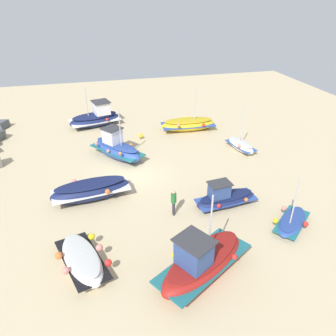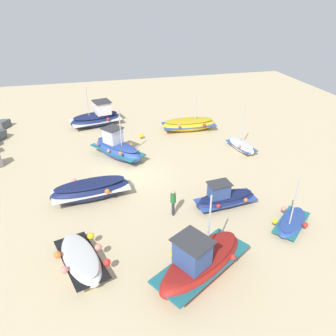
# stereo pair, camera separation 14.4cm
# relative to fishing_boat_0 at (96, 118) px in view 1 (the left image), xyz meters

# --- Properties ---
(ground_plane) EXTENTS (56.24, 56.24, 0.00)m
(ground_plane) POSITION_rel_fishing_boat_0_xyz_m (-10.37, -1.92, -0.80)
(ground_plane) COLOR #C6B289
(fishing_boat_0) EXTENTS (3.23, 5.31, 3.97)m
(fishing_boat_0) POSITION_rel_fishing_boat_0_xyz_m (0.00, 0.00, 0.00)
(fishing_boat_0) COLOR navy
(fishing_boat_0) RESTS_ON ground_plane
(fishing_boat_1) EXTENTS (4.29, 5.45, 4.29)m
(fishing_boat_1) POSITION_rel_fishing_boat_0_xyz_m (-20.30, -3.75, -0.00)
(fishing_boat_1) COLOR maroon
(fishing_boat_1) RESTS_ON ground_plane
(fishing_boat_2) EXTENTS (4.83, 4.20, 4.15)m
(fishing_boat_2) POSITION_rel_fishing_boat_0_xyz_m (-7.42, -1.21, 0.03)
(fishing_boat_2) COLOR #2D4C9E
(fishing_boat_2) RESTS_ON ground_plane
(fishing_boat_3) EXTENTS (3.19, 1.69, 3.90)m
(fishing_boat_3) POSITION_rel_fishing_boat_0_xyz_m (-8.59, -11.34, -0.35)
(fishing_boat_3) COLOR white
(fishing_boat_3) RESTS_ON ground_plane
(fishing_boat_4) EXTENTS (1.82, 4.07, 1.75)m
(fishing_boat_4) POSITION_rel_fishing_boat_0_xyz_m (-15.52, -6.95, -0.24)
(fishing_boat_4) COLOR navy
(fishing_boat_4) RESTS_ON ground_plane
(fishing_boat_5) EXTENTS (2.38, 5.25, 3.91)m
(fishing_boat_5) POSITION_rel_fishing_boat_0_xyz_m (-3.38, -8.39, -0.21)
(fishing_boat_5) COLOR gold
(fishing_boat_5) RESTS_ON ground_plane
(fishing_boat_6) EXTENTS (2.30, 5.17, 1.22)m
(fishing_boat_6) POSITION_rel_fishing_boat_0_xyz_m (-12.77, 0.97, -0.14)
(fishing_boat_6) COLOR navy
(fishing_boat_6) RESTS_ON ground_plane
(fishing_boat_7) EXTENTS (4.12, 2.73, 0.93)m
(fishing_boat_7) POSITION_rel_fishing_boat_0_xyz_m (-18.43, 1.63, -0.36)
(fishing_boat_7) COLOR white
(fishing_boat_7) RESTS_ON ground_plane
(fishing_boat_8) EXTENTS (2.88, 3.13, 3.35)m
(fishing_boat_8) POSITION_rel_fishing_boat_0_xyz_m (-18.28, -9.82, -0.47)
(fishing_boat_8) COLOR #2D4C9E
(fishing_boat_8) RESTS_ON ground_plane
(person_walking) EXTENTS (0.32, 0.32, 1.69)m
(person_walking) POSITION_rel_fishing_boat_0_xyz_m (-15.61, -3.66, 0.18)
(person_walking) COLOR #2D2D38
(person_walking) RESTS_ON ground_plane
(mooring_buoy_0) EXTENTS (0.41, 0.41, 0.53)m
(mooring_buoy_0) POSITION_rel_fishing_boat_0_xyz_m (-4.33, -3.64, -0.47)
(mooring_buoy_0) COLOR #3F3F42
(mooring_buoy_0) RESTS_ON ground_plane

